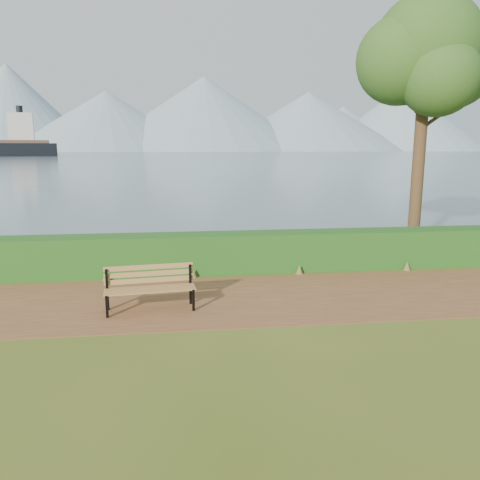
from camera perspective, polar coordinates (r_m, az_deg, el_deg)
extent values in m
plane|color=#445217|center=(9.83, 1.08, -7.66)|extent=(140.00, 140.00, 0.00)
cube|color=brown|center=(10.11, 0.84, -7.09)|extent=(40.00, 3.40, 0.01)
cube|color=#144915|center=(12.18, -0.66, -1.49)|extent=(32.00, 0.85, 1.00)
cube|color=#43566B|center=(269.22, -7.01, 10.50)|extent=(700.00, 510.00, 0.00)
cone|color=gray|center=(442.68, -26.28, 14.26)|extent=(140.00, 140.00, 70.00)
cone|color=gray|center=(408.96, -15.88, 13.76)|extent=(160.00, 160.00, 48.00)
cone|color=gray|center=(415.68, -4.37, 15.06)|extent=(190.00, 190.00, 62.00)
cone|color=gray|center=(424.64, 8.28, 14.09)|extent=(170.00, 170.00, 50.00)
cone|color=gray|center=(465.76, 19.02, 13.84)|extent=(150.00, 150.00, 58.00)
cone|color=gray|center=(439.52, -8.52, 13.00)|extent=(120.00, 120.00, 35.00)
cone|color=gray|center=(460.13, 12.35, 13.10)|extent=(130.00, 130.00, 40.00)
cube|color=black|center=(9.28, -15.91, -7.84)|extent=(0.06, 0.06, 0.44)
cube|color=black|center=(9.63, -15.88, -5.88)|extent=(0.06, 0.06, 0.84)
cube|color=black|center=(9.42, -15.92, -6.32)|extent=(0.10, 0.51, 0.05)
cube|color=black|center=(9.33, -5.70, -7.33)|extent=(0.06, 0.06, 0.44)
cube|color=black|center=(9.68, -6.07, -5.41)|extent=(0.06, 0.06, 0.84)
cube|color=black|center=(9.48, -5.90, -5.83)|extent=(0.10, 0.51, 0.05)
cube|color=#8E5F37|center=(9.23, -10.85, -6.26)|extent=(1.76, 0.28, 0.03)
cube|color=#8E5F37|center=(9.35, -10.89, -6.03)|extent=(1.76, 0.28, 0.03)
cube|color=#8E5F37|center=(9.47, -10.92, -5.82)|extent=(1.76, 0.28, 0.03)
cube|color=#8E5F37|center=(9.59, -10.96, -5.60)|extent=(1.76, 0.28, 0.03)
cube|color=#8E5F37|center=(9.61, -11.00, -4.83)|extent=(1.76, 0.23, 0.10)
cube|color=#8E5F37|center=(9.57, -11.03, -4.04)|extent=(1.76, 0.23, 0.10)
cube|color=#8E5F37|center=(9.54, -11.06, -3.25)|extent=(1.76, 0.23, 0.10)
cylinder|color=#331F15|center=(15.34, 21.07, 10.88)|extent=(0.36, 0.36, 6.57)
sphere|color=#1F4717|center=(15.60, 21.83, 20.95)|extent=(3.10, 3.10, 3.10)
sphere|color=#1F4717|center=(15.93, 24.55, 18.54)|extent=(2.37, 2.37, 2.37)
sphere|color=#1F4717|center=(15.26, 18.99, 19.98)|extent=(2.55, 2.55, 2.55)
sphere|color=#1F4717|center=(14.89, 23.10, 17.81)|extent=(2.19, 2.19, 2.19)
sphere|color=#1F4717|center=(16.17, 20.21, 22.34)|extent=(2.01, 2.01, 2.01)
sphere|color=#1F4717|center=(15.90, 22.38, 24.09)|extent=(1.82, 1.82, 1.82)
cylinder|color=#331F15|center=(15.56, 22.64, 13.46)|extent=(0.96, 0.11, 0.72)
cylinder|color=#331F15|center=(15.31, 19.98, 15.41)|extent=(0.74, 0.34, 0.66)
cube|color=beige|center=(186.02, -25.14, 12.30)|extent=(9.70, 9.21, 9.92)
cylinder|color=black|center=(186.33, -25.30, 14.09)|extent=(2.16, 2.16, 3.16)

